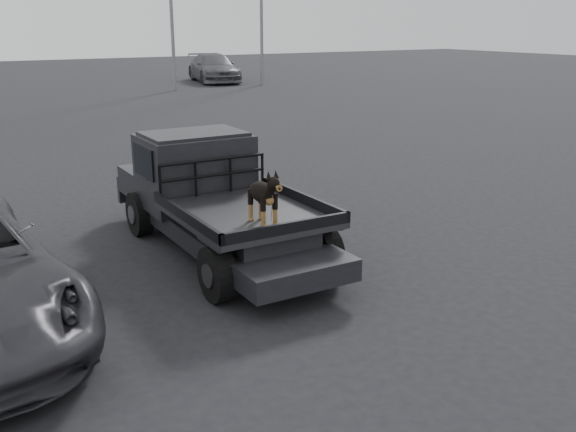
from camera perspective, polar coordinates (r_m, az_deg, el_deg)
ground at (r=8.56m, az=2.25°, el=-7.60°), size 120.00×120.00×0.00m
flatbed_ute at (r=10.23m, az=-6.05°, el=-0.76°), size 2.00×5.40×0.92m
ute_cab at (r=10.85m, az=-8.32°, el=5.10°), size 1.72×1.30×0.88m
headache_rack at (r=10.21m, az=-6.65°, el=3.47°), size 1.80×0.08×0.55m
dog at (r=8.62m, az=-2.28°, el=1.72°), size 0.32×0.60×0.74m
distant_car_b at (r=40.33m, az=-6.63°, el=12.93°), size 3.36×6.05×1.66m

